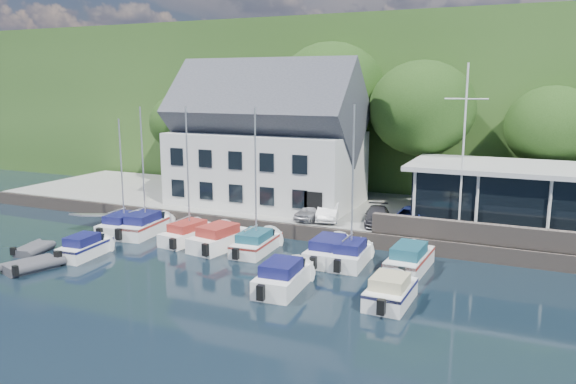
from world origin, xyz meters
name	(u,v)px	position (x,y,z in m)	size (l,w,h in m)	color
ground	(245,302)	(0.00, 0.00, 0.00)	(180.00, 180.00, 0.00)	black
quay	(356,214)	(0.00, 17.50, 0.50)	(60.00, 13.00, 1.00)	gray
quay_face	(326,235)	(0.00, 11.00, 0.50)	(60.00, 0.30, 1.00)	#61554E
hillside	(450,98)	(0.00, 62.00, 8.00)	(160.00, 75.00, 16.00)	#2C4A1B
field_patch	(517,42)	(8.00, 70.00, 16.15)	(50.00, 30.00, 0.30)	#566432
harbor_building	(266,147)	(-7.00, 16.50, 5.35)	(14.40, 8.20, 8.70)	silver
club_pavilion	(515,197)	(11.00, 16.00, 3.05)	(13.20, 7.20, 4.10)	black
seawall	(528,238)	(12.00, 11.40, 1.60)	(18.00, 0.50, 1.20)	#61554E
gangway	(106,224)	(-16.50, 9.00, 0.00)	(1.20, 6.00, 1.40)	silver
car_silver	(312,211)	(-1.73, 12.92, 1.59)	(1.39, 3.45, 1.18)	#B3B4B8
car_white	(329,210)	(-0.65, 13.28, 1.65)	(1.37, 3.92, 1.29)	silver
car_dgrey	(377,216)	(2.73, 13.36, 1.56)	(1.57, 3.86, 1.12)	#323237
car_blue	(411,217)	(4.91, 13.49, 1.68)	(1.56, 3.95, 1.35)	navy
flagpole	(463,152)	(8.06, 12.59, 6.19)	(2.49, 0.20, 10.39)	silver
tree_0	(183,138)	(-18.54, 21.99, 5.13)	(6.04, 6.04, 8.26)	#193610
tree_1	(248,135)	(-11.73, 22.24, 5.67)	(6.84, 6.84, 9.35)	#193610
tree_2	(330,118)	(-4.05, 22.74, 7.30)	(9.22, 9.22, 12.60)	#193610
tree_3	(421,133)	(3.85, 21.20, 6.47)	(8.01, 8.01, 10.95)	#193610
tree_4	(550,149)	(12.95, 22.63, 5.54)	(6.64, 6.64, 9.08)	#193610
boat_r1_0	(122,172)	(-13.65, 7.66, 4.26)	(1.99, 6.06, 8.51)	white
boat_r1_1	(143,167)	(-12.04, 7.93, 4.67)	(1.89, 6.51, 9.35)	white
boat_r1_2	(188,178)	(-8.26, 7.65, 4.21)	(1.83, 6.29, 8.43)	white
boat_r1_3	(220,236)	(-5.67, 7.17, 0.77)	(2.17, 6.21, 1.55)	white
boat_r1_4	(256,186)	(-3.25, 7.42, 4.10)	(1.98, 6.12, 8.20)	white
boat_r1_5	(329,248)	(1.38, 7.82, 0.71)	(1.94, 6.48, 1.42)	white
boat_r1_6	(353,189)	(2.84, 7.43, 4.44)	(1.85, 5.49, 8.87)	white
boat_r1_7	(410,257)	(6.13, 7.71, 0.78)	(1.96, 6.47, 1.56)	white
boat_r2_0	(85,245)	(-12.15, 2.37, 0.68)	(1.68, 5.09, 1.37)	white
boat_r2_3	(283,275)	(0.93, 2.29, 0.77)	(2.06, 5.84, 1.53)	white
boat_r2_4	(391,289)	(6.32, 2.64, 0.72)	(1.99, 4.91, 1.44)	white
dinghy_0	(34,248)	(-15.59, 1.65, 0.32)	(1.63, 2.72, 0.63)	#3C3C41
dinghy_1	(31,264)	(-13.12, -0.78, 0.37)	(1.88, 3.14, 0.73)	#3C3C41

